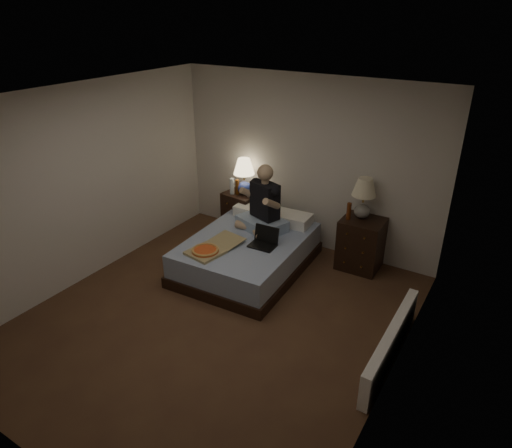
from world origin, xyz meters
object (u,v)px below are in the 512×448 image
Objects in this scene: water_bottle at (232,186)px; laptop at (262,238)px; pizza_box at (205,251)px; bed at (247,254)px; lamp_left at (244,176)px; beer_bottle_left at (237,187)px; nightstand_left at (242,213)px; nightstand_right at (361,244)px; soda_can at (249,194)px; lamp_right at (363,198)px; beer_bottle_right at (349,211)px; radiator at (391,344)px; person at (262,198)px.

water_bottle is 0.74× the size of laptop.
laptop is at bearing 55.77° from pizza_box.
laptop is at bearing -18.56° from bed.
lamp_left reaches higher than water_bottle.
beer_bottle_left is at bearing 127.51° from bed.
nightstand_left is 1.19× the size of lamp_left.
nightstand_left is 1.41m from laptop.
nightstand_right is 7.18× the size of soda_can.
lamp_right reaches higher than laptop.
lamp_right is 1.77m from soda_can.
bed is 18.54× the size of soda_can.
beer_bottle_left is 0.30× the size of pizza_box.
soda_can is 1.62m from beer_bottle_right.
beer_bottle_left is at bearing 117.79° from pizza_box.
pizza_box is at bearing -136.40° from laptop.
lamp_right reaches higher than bed.
laptop is at bearing -47.06° from lamp_left.
lamp_right is (-0.05, 0.06, 0.64)m from nightstand_right.
bed is at bearing -55.11° from lamp_left.
lamp_left is 1.41m from laptop.
soda_can is at bearing 127.84° from laptop.
water_bottle is at bearing -127.34° from nightstand_left.
pizza_box is (-1.34, -1.40, -0.33)m from beer_bottle_right.
water_bottle is at bearing -179.69° from nightstand_right.
nightstand_left is 1.97× the size of laptop.
water_bottle reaches higher than pizza_box.
nightstand_right is at bearing 5.41° from nightstand_left.
bed is 1.16× the size of radiator.
person is (0.81, -0.44, 0.13)m from water_bottle.
water_bottle reaches higher than laptop.
laptop is at bearing -38.71° from nightstand_left.
water_bottle is 0.27× the size of person.
beer_bottle_right is at bearing -0.75° from water_bottle.
pizza_box is at bearing -84.65° from person.
bed is 1.15m from nightstand_left.
nightstand_right is 2.02m from lamp_left.
laptop is at bearing 160.92° from radiator.
beer_bottle_right is (1.61, -0.06, 0.11)m from soda_can.
lamp_left is at bearing 177.08° from nightstand_right.
nightstand_left is 1.98m from nightstand_right.
person is (-1.23, -0.55, -0.07)m from lamp_right.
bed is 1.23m from beer_bottle_left.
radiator is at bearing -28.44° from beer_bottle_left.
nightstand_left is 0.43m from soda_can.
water_bottle is at bearing -143.15° from lamp_left.
person is 1.22× the size of pizza_box.
person reaches higher than nightstand_left.
nightstand_right reaches higher than laptop.
water_bottle is at bearing 137.80° from laptop.
laptop is (0.27, -0.44, -0.35)m from person.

